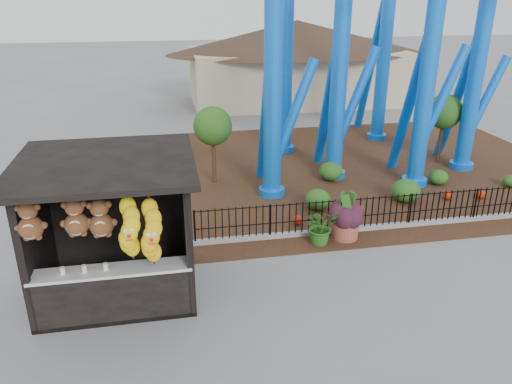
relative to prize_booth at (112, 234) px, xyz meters
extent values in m
plane|color=slate|center=(3.00, -0.91, -1.53)|extent=(120.00, 120.00, 0.00)
cube|color=#331E11|center=(7.00, 7.09, -1.52)|extent=(18.00, 12.00, 0.02)
cube|color=gray|center=(7.00, 2.09, -1.47)|extent=(18.00, 0.18, 0.12)
cube|color=black|center=(0.00, 0.29, -1.48)|extent=(3.20, 2.60, 0.10)
cube|color=black|center=(0.00, 1.53, -0.03)|extent=(3.20, 0.12, 3.00)
cube|color=black|center=(-1.54, 0.29, -0.03)|extent=(0.12, 2.60, 3.00)
cube|color=black|center=(1.54, 0.29, -0.03)|extent=(0.12, 2.60, 3.00)
cube|color=black|center=(0.00, 0.04, 1.53)|extent=(3.50, 3.40, 0.12)
cube|color=black|center=(-1.53, -0.94, -0.03)|extent=(0.14, 0.14, 3.00)
cube|color=black|center=(1.53, -0.94, -0.03)|extent=(0.14, 0.14, 3.00)
cube|color=black|center=(0.00, -0.76, -0.98)|extent=(3.00, 0.50, 1.10)
cube|color=silver|center=(0.00, -0.76, -0.41)|extent=(3.10, 0.55, 0.06)
cylinder|color=black|center=(0.00, -1.16, 1.32)|extent=(2.90, 0.04, 0.04)
cylinder|color=blue|center=(4.50, 5.09, 1.97)|extent=(0.56, 0.56, 7.00)
cylinder|color=blue|center=(4.50, 5.09, -1.41)|extent=(0.84, 0.84, 0.24)
cylinder|color=blue|center=(7.00, 6.29, 2.12)|extent=(0.56, 0.56, 7.30)
cylinder|color=blue|center=(7.00, 6.29, -1.41)|extent=(0.84, 0.84, 0.24)
cylinder|color=blue|center=(9.50, 5.09, 2.22)|extent=(0.56, 0.56, 7.50)
cylinder|color=blue|center=(9.50, 5.09, -1.41)|extent=(0.84, 0.84, 0.24)
cylinder|color=blue|center=(12.00, 6.29, 1.77)|extent=(0.56, 0.56, 6.60)
cylinder|color=blue|center=(12.00, 6.29, -1.41)|extent=(0.84, 0.84, 0.24)
cylinder|color=blue|center=(6.00, 9.59, 3.22)|extent=(0.56, 0.56, 9.50)
cylinder|color=blue|center=(6.00, 9.59, -1.41)|extent=(0.84, 0.84, 0.24)
cylinder|color=blue|center=(10.50, 10.59, 3.72)|extent=(0.56, 0.56, 10.50)
cylinder|color=blue|center=(10.50, 10.59, -1.41)|extent=(0.84, 0.84, 0.24)
cylinder|color=blue|center=(4.50, 5.99, 1.09)|extent=(0.36, 2.21, 5.85)
cylinder|color=blue|center=(5.20, 5.39, 0.92)|extent=(1.62, 0.32, 3.73)
cylinder|color=blue|center=(7.00, 7.19, 1.20)|extent=(0.36, 2.29, 6.10)
cylinder|color=blue|center=(7.70, 6.59, 1.02)|extent=(1.67, 0.32, 3.88)
cylinder|color=blue|center=(9.50, 5.99, 1.28)|extent=(0.36, 2.34, 6.26)
cylinder|color=blue|center=(10.20, 5.39, 1.09)|extent=(1.71, 0.32, 3.99)
cylinder|color=blue|center=(12.00, 7.19, 0.94)|extent=(0.36, 2.10, 5.53)
cylinder|color=blue|center=(12.70, 6.59, 0.78)|extent=(1.54, 0.32, 3.52)
cylinder|color=brown|center=(5.78, 1.76, -1.24)|extent=(0.76, 0.76, 0.58)
ellipsoid|color=black|center=(5.78, 1.76, -0.63)|extent=(0.70, 0.70, 0.64)
imported|color=#1F5017|center=(5.05, 1.58, -1.04)|extent=(0.95, 0.84, 0.99)
ellipsoid|color=#245017|center=(5.62, 3.69, -1.21)|extent=(0.77, 0.77, 0.62)
ellipsoid|color=#245017|center=(8.50, 3.76, -1.16)|extent=(0.89, 0.89, 0.72)
ellipsoid|color=#245017|center=(10.29, 4.92, -1.26)|extent=(0.64, 0.64, 0.51)
ellipsoid|color=#245017|center=(6.81, 5.99, -1.19)|extent=(0.81, 0.81, 0.65)
ellipsoid|color=#245017|center=(12.58, 4.28, -1.32)|extent=(0.50, 0.50, 0.40)
sphere|color=#B1200B|center=(4.75, 2.76, -1.38)|extent=(0.28, 0.28, 0.28)
sphere|color=#B1200B|center=(6.74, 3.16, -1.38)|extent=(0.28, 0.28, 0.28)
sphere|color=#B1200B|center=(9.89, 3.61, -1.38)|extent=(0.28, 0.28, 0.28)
sphere|color=#B1200B|center=(10.97, 3.49, -1.38)|extent=(0.28, 0.28, 0.28)
cube|color=#BFAD8C|center=(9.00, 19.09, -0.03)|extent=(12.00, 6.00, 3.00)
cone|color=#332319|center=(9.00, 19.09, 2.37)|extent=(15.00, 15.00, 1.80)
camera|label=1|loc=(1.21, -9.57, 4.68)|focal=35.00mm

